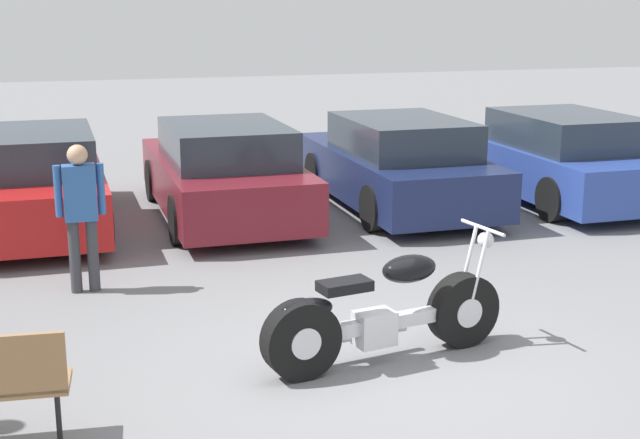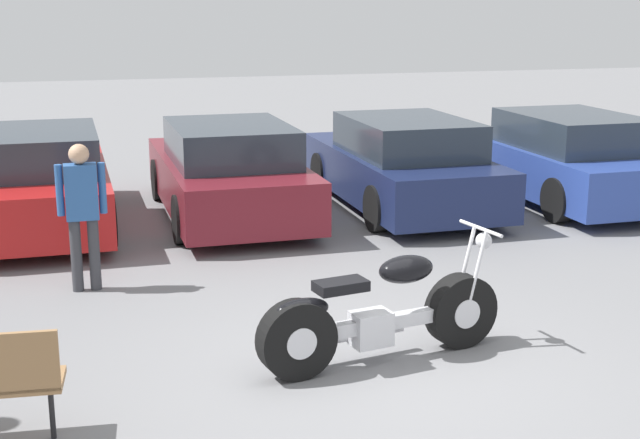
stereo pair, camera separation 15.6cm
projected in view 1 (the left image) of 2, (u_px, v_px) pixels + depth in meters
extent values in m
plane|color=slate|center=(388.00, 371.00, 7.58)|extent=(60.00, 60.00, 0.00)
cylinder|color=black|center=(463.00, 310.00, 8.09)|extent=(0.70, 0.31, 0.67)
cylinder|color=silver|center=(463.00, 310.00, 8.09)|extent=(0.30, 0.26, 0.27)
cylinder|color=black|center=(301.00, 340.00, 7.37)|extent=(0.70, 0.31, 0.67)
cylinder|color=silver|center=(301.00, 340.00, 7.37)|extent=(0.30, 0.26, 0.27)
cube|color=silver|center=(386.00, 322.00, 7.73)|extent=(1.25, 0.32, 0.12)
cube|color=silver|center=(374.00, 328.00, 7.68)|extent=(0.38, 0.29, 0.30)
ellipsoid|color=black|center=(409.00, 269.00, 7.72)|extent=(0.56, 0.37, 0.24)
cube|color=black|center=(345.00, 286.00, 7.45)|extent=(0.47, 0.31, 0.09)
ellipsoid|color=black|center=(306.00, 310.00, 7.33)|extent=(0.51, 0.28, 0.20)
cylinder|color=silver|center=(479.00, 272.00, 7.96)|extent=(0.22, 0.07, 0.76)
cylinder|color=silver|center=(467.00, 266.00, 8.12)|extent=(0.22, 0.07, 0.76)
cylinder|color=silver|center=(483.00, 228.00, 7.99)|extent=(0.14, 0.62, 0.03)
sphere|color=silver|center=(486.00, 240.00, 8.03)|extent=(0.15, 0.15, 0.15)
cylinder|color=silver|center=(344.00, 338.00, 7.73)|extent=(1.24, 0.29, 0.08)
cube|color=red|center=(34.00, 191.00, 12.27)|extent=(1.83, 4.40, 0.69)
cube|color=#28333D|center=(30.00, 151.00, 11.88)|extent=(1.61, 2.29, 0.52)
cylinder|color=black|center=(93.00, 182.00, 13.83)|extent=(0.20, 0.64, 0.64)
cylinder|color=black|center=(105.00, 223.00, 11.29)|extent=(0.20, 0.64, 0.64)
cube|color=maroon|center=(223.00, 182.00, 12.92)|extent=(1.83, 4.40, 0.69)
cube|color=#28333D|center=(226.00, 143.00, 12.53)|extent=(1.61, 2.29, 0.52)
cylinder|color=black|center=(153.00, 180.00, 13.99)|extent=(0.20, 0.64, 0.64)
cylinder|color=black|center=(259.00, 174.00, 14.48)|extent=(0.20, 0.64, 0.64)
cylinder|color=black|center=(178.00, 220.00, 11.46)|extent=(0.20, 0.64, 0.64)
cylinder|color=black|center=(306.00, 211.00, 11.95)|extent=(0.20, 0.64, 0.64)
cube|color=#19234C|center=(395.00, 173.00, 13.56)|extent=(1.83, 4.40, 0.69)
cube|color=#28333D|center=(403.00, 136.00, 13.17)|extent=(1.61, 2.29, 0.52)
cylinder|color=black|center=(316.00, 172.00, 14.63)|extent=(0.20, 0.64, 0.64)
cylinder|color=black|center=(412.00, 167.00, 15.12)|extent=(0.20, 0.64, 0.64)
cylinder|color=black|center=(374.00, 208.00, 12.10)|extent=(0.20, 0.64, 0.64)
cylinder|color=black|center=(487.00, 200.00, 12.58)|extent=(0.20, 0.64, 0.64)
cube|color=#2D479E|center=(555.00, 166.00, 14.11)|extent=(1.83, 4.40, 0.69)
cube|color=#28333D|center=(566.00, 130.00, 13.72)|extent=(1.61, 2.29, 0.52)
cylinder|color=black|center=(467.00, 166.00, 15.18)|extent=(0.20, 0.64, 0.64)
cylinder|color=black|center=(555.00, 161.00, 15.67)|extent=(0.20, 0.64, 0.64)
cylinder|color=black|center=(553.00, 199.00, 12.65)|extent=(0.20, 0.64, 0.64)
cylinder|color=black|center=(58.00, 411.00, 6.34)|extent=(0.04, 0.04, 0.45)
cylinder|color=#38383D|center=(75.00, 257.00, 9.54)|extent=(0.12, 0.12, 0.80)
cylinder|color=#38383D|center=(93.00, 255.00, 9.60)|extent=(0.12, 0.12, 0.80)
cube|color=#2D5999|center=(80.00, 193.00, 9.40)|extent=(0.34, 0.20, 0.60)
cylinder|color=#2D5999|center=(58.00, 191.00, 9.34)|extent=(0.08, 0.08, 0.55)
cylinder|color=#2D5999|center=(101.00, 189.00, 9.46)|extent=(0.08, 0.08, 0.55)
sphere|color=tan|center=(77.00, 155.00, 9.31)|extent=(0.22, 0.22, 0.22)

